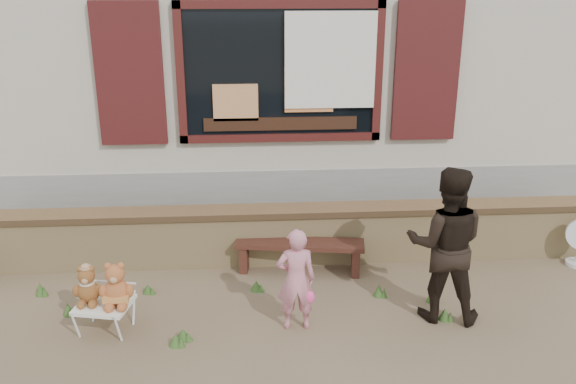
{
  "coord_description": "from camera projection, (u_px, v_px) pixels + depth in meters",
  "views": [
    {
      "loc": [
        -0.42,
        -5.46,
        3.16
      ],
      "look_at": [
        0.0,
        0.6,
        1.0
      ],
      "focal_mm": 38.0,
      "sensor_mm": 36.0,
      "label": 1
    }
  ],
  "objects": [
    {
      "name": "ground",
      "position": [
        292.0,
        304.0,
        6.22
      ],
      "size": [
        80.0,
        80.0,
        0.0
      ],
      "primitive_type": "plane",
      "color": "brown",
      "rests_on": "ground"
    },
    {
      "name": "shopfront",
      "position": [
        271.0,
        53.0,
        9.77
      ],
      "size": [
        8.04,
        5.13,
        4.0
      ],
      "color": "gray",
      "rests_on": "ground"
    },
    {
      "name": "brick_wall",
      "position": [
        286.0,
        234.0,
        7.04
      ],
      "size": [
        7.1,
        0.36,
        0.67
      ],
      "color": "tan",
      "rests_on": "ground"
    },
    {
      "name": "bench",
      "position": [
        300.0,
        250.0,
        6.82
      ],
      "size": [
        1.46,
        0.51,
        0.37
      ],
      "rotation": [
        0.0,
        0.0,
        -0.15
      ],
      "color": "#381B13",
      "rests_on": "ground"
    },
    {
      "name": "folding_chair",
      "position": [
        104.0,
        306.0,
        5.66
      ],
      "size": [
        0.56,
        0.52,
        0.3
      ],
      "rotation": [
        0.0,
        0.0,
        -0.21
      ],
      "color": "white",
      "rests_on": "ground"
    },
    {
      "name": "teddy_bear_left",
      "position": [
        88.0,
        284.0,
        5.61
      ],
      "size": [
        0.32,
        0.29,
        0.38
      ],
      "primitive_type": null,
      "rotation": [
        0.0,
        0.0,
        -0.21
      ],
      "color": "brown",
      "rests_on": "folding_chair"
    },
    {
      "name": "teddy_bear_right",
      "position": [
        116.0,
        283.0,
        5.56
      ],
      "size": [
        0.37,
        0.33,
        0.43
      ],
      "primitive_type": null,
      "rotation": [
        0.0,
        0.0,
        -0.21
      ],
      "color": "brown",
      "rests_on": "folding_chair"
    },
    {
      "name": "child",
      "position": [
        296.0,
        279.0,
        5.64
      ],
      "size": [
        0.37,
        0.25,
        1.01
      ],
      "primitive_type": "imported",
      "rotation": [
        0.0,
        0.0,
        3.16
      ],
      "color": "pink",
      "rests_on": "ground"
    },
    {
      "name": "adult",
      "position": [
        446.0,
        245.0,
        5.75
      ],
      "size": [
        0.87,
        0.75,
        1.53
      ],
      "primitive_type": "imported",
      "rotation": [
        0.0,
        0.0,
        2.88
      ],
      "color": "black",
      "rests_on": "ground"
    },
    {
      "name": "grass_tufts",
      "position": [
        232.0,
        305.0,
        6.07
      ],
      "size": [
        4.18,
        1.15,
        0.15
      ],
      "color": "#365622",
      "rests_on": "ground"
    }
  ]
}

